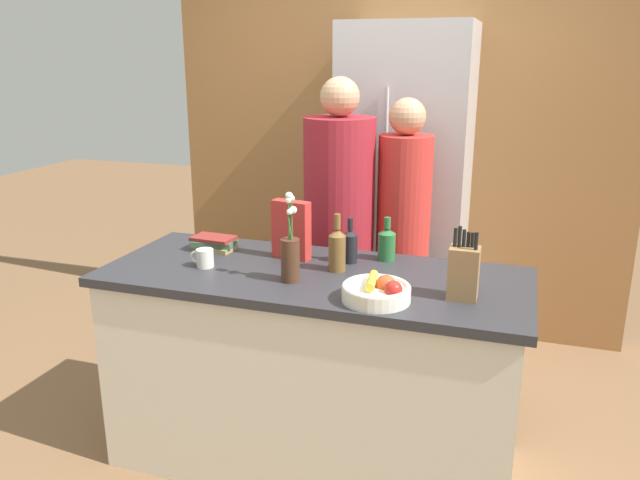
% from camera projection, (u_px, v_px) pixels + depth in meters
% --- Properties ---
extents(ground_plane, '(14.00, 14.00, 0.00)m').
position_uv_depth(ground_plane, '(314.00, 456.00, 2.95)').
color(ground_plane, brown).
extents(kitchen_island, '(1.83, 0.75, 0.92)m').
position_uv_depth(kitchen_island, '(314.00, 368.00, 2.82)').
color(kitchen_island, silver).
rests_on(kitchen_island, ground_plane).
extents(back_wall_wood, '(3.03, 0.12, 2.60)m').
position_uv_depth(back_wall_wood, '(396.00, 137.00, 4.12)').
color(back_wall_wood, '#9E6B3D').
rests_on(back_wall_wood, ground_plane).
extents(refrigerator, '(0.75, 0.62, 2.01)m').
position_uv_depth(refrigerator, '(404.00, 193.00, 3.84)').
color(refrigerator, '#B7B7BC').
rests_on(refrigerator, ground_plane).
extents(fruit_bowl, '(0.26, 0.26, 0.10)m').
position_uv_depth(fruit_bowl, '(378.00, 291.00, 2.36)').
color(fruit_bowl, silver).
rests_on(fruit_bowl, kitchen_island).
extents(knife_block, '(0.11, 0.10, 0.28)m').
position_uv_depth(knife_block, '(464.00, 272.00, 2.37)').
color(knife_block, olive).
rests_on(knife_block, kitchen_island).
extents(flower_vase, '(0.08, 0.08, 0.38)m').
position_uv_depth(flower_vase, '(290.00, 255.00, 2.55)').
color(flower_vase, '#4C2D1E').
rests_on(flower_vase, kitchen_island).
extents(cereal_box, '(0.19, 0.09, 0.27)m').
position_uv_depth(cereal_box, '(291.00, 230.00, 2.84)').
color(cereal_box, red).
rests_on(cereal_box, kitchen_island).
extents(coffee_mug, '(0.11, 0.08, 0.08)m').
position_uv_depth(coffee_mug, '(204.00, 258.00, 2.75)').
color(coffee_mug, silver).
rests_on(coffee_mug, kitchen_island).
extents(book_stack, '(0.21, 0.14, 0.07)m').
position_uv_depth(book_stack, '(214.00, 243.00, 2.99)').
color(book_stack, '#99844C').
rests_on(book_stack, kitchen_island).
extents(bottle_oil, '(0.08, 0.08, 0.20)m').
position_uv_depth(bottle_oil, '(387.00, 243.00, 2.83)').
color(bottle_oil, '#286633').
rests_on(bottle_oil, kitchen_island).
extents(bottle_vinegar, '(0.07, 0.07, 0.25)m').
position_uv_depth(bottle_vinegar, '(337.00, 249.00, 2.68)').
color(bottle_vinegar, brown).
rests_on(bottle_vinegar, kitchen_island).
extents(bottle_wine, '(0.07, 0.07, 0.21)m').
position_uv_depth(bottle_wine, '(350.00, 245.00, 2.79)').
color(bottle_wine, black).
rests_on(bottle_wine, kitchen_island).
extents(person_at_sink, '(0.37, 0.37, 1.72)m').
position_uv_depth(person_at_sink, '(339.00, 224.00, 3.31)').
color(person_at_sink, '#383842').
rests_on(person_at_sink, ground_plane).
extents(person_in_blue, '(0.28, 0.28, 1.62)m').
position_uv_depth(person_in_blue, '(403.00, 231.00, 3.31)').
color(person_in_blue, '#383842').
rests_on(person_in_blue, ground_plane).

